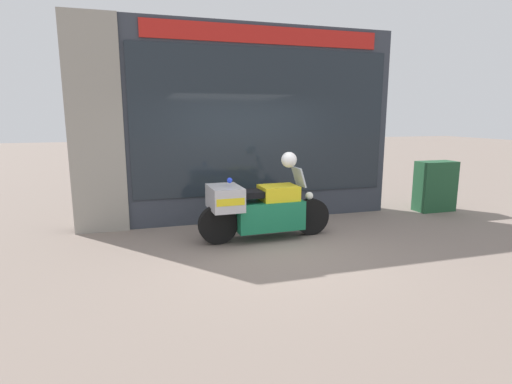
# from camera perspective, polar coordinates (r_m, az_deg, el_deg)

# --- Properties ---
(ground_plane) EXTENTS (60.00, 60.00, 0.00)m
(ground_plane) POSITION_cam_1_polar(r_m,az_deg,el_deg) (6.36, 2.62, -8.15)
(ground_plane) COLOR gray
(shop_building) EXTENTS (6.26, 0.55, 3.78)m
(shop_building) POSITION_cam_1_polar(r_m,az_deg,el_deg) (7.84, -5.10, 9.54)
(shop_building) COLOR #333842
(shop_building) RESTS_ON ground
(window_display) EXTENTS (4.87, 0.30, 1.98)m
(window_display) POSITION_cam_1_polar(r_m,az_deg,el_deg) (8.22, 0.58, -0.37)
(window_display) COLOR slate
(window_display) RESTS_ON ground
(paramedic_motorcycle) EXTENTS (2.32, 0.76, 1.21)m
(paramedic_motorcycle) POSITION_cam_1_polar(r_m,az_deg,el_deg) (6.69, 0.38, -2.28)
(paramedic_motorcycle) COLOR black
(paramedic_motorcycle) RESTS_ON ground
(utility_cabinet) EXTENTS (0.84, 0.43, 1.10)m
(utility_cabinet) POSITION_cam_1_polar(r_m,az_deg,el_deg) (9.62, 24.22, 0.76)
(utility_cabinet) COLOR #1E4C2D
(utility_cabinet) RESTS_ON ground
(white_helmet) EXTENTS (0.27, 0.27, 0.27)m
(white_helmet) POSITION_cam_1_polar(r_m,az_deg,el_deg) (6.75, 4.74, 4.61)
(white_helmet) COLOR white
(white_helmet) RESTS_ON paramedic_motorcycle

